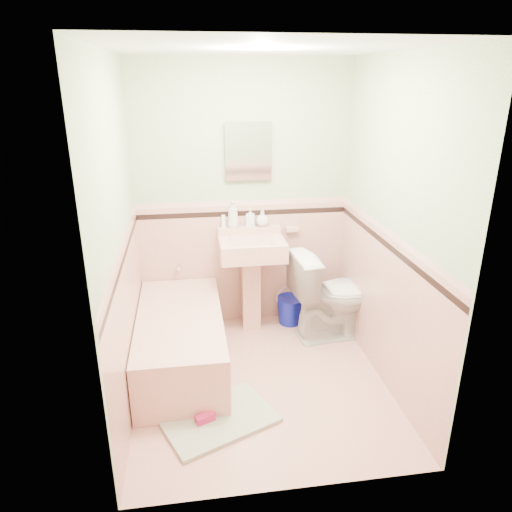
{
  "coord_description": "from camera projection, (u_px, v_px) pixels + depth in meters",
  "views": [
    {
      "loc": [
        -0.52,
        -3.24,
        2.33
      ],
      "look_at": [
        0.0,
        0.25,
        1.0
      ],
      "focal_mm": 33.46,
      "sensor_mm": 36.0,
      "label": 1
    }
  ],
  "objects": [
    {
      "name": "floor",
      "position": [
        261.0,
        381.0,
        3.89
      ],
      "size": [
        2.2,
        2.2,
        0.0
      ],
      "primitive_type": "plane",
      "color": "#DEA191",
      "rests_on": "ground"
    },
    {
      "name": "ceiling",
      "position": [
        262.0,
        48.0,
        3.01
      ],
      "size": [
        2.2,
        2.2,
        0.0
      ],
      "primitive_type": "plane",
      "rotation": [
        3.14,
        0.0,
        0.0
      ],
      "color": "white",
      "rests_on": "ground"
    },
    {
      "name": "wall_back",
      "position": [
        243.0,
        199.0,
        4.47
      ],
      "size": [
        2.5,
        0.0,
        2.5
      ],
      "primitive_type": "plane",
      "rotation": [
        1.57,
        0.0,
        0.0
      ],
      "color": "#F6E8C8",
      "rests_on": "ground"
    },
    {
      "name": "wall_front",
      "position": [
        295.0,
        303.0,
        2.43
      ],
      "size": [
        2.5,
        0.0,
        2.5
      ],
      "primitive_type": "plane",
      "rotation": [
        -1.57,
        0.0,
        0.0
      ],
      "color": "#F6E8C8",
      "rests_on": "ground"
    },
    {
      "name": "wall_left",
      "position": [
        119.0,
        242.0,
        3.31
      ],
      "size": [
        0.0,
        2.5,
        2.5
      ],
      "primitive_type": "plane",
      "rotation": [
        1.57,
        0.0,
        1.57
      ],
      "color": "#F6E8C8",
      "rests_on": "ground"
    },
    {
      "name": "wall_right",
      "position": [
        392.0,
        230.0,
        3.59
      ],
      "size": [
        0.0,
        2.5,
        2.5
      ],
      "primitive_type": "plane",
      "rotation": [
        1.57,
        0.0,
        -1.57
      ],
      "color": "#F6E8C8",
      "rests_on": "ground"
    },
    {
      "name": "wainscot_back",
      "position": [
        243.0,
        264.0,
        4.68
      ],
      "size": [
        2.0,
        0.0,
        2.0
      ],
      "primitive_type": "plane",
      "rotation": [
        1.57,
        0.0,
        0.0
      ],
      "color": "#E0A696",
      "rests_on": "ground"
    },
    {
      "name": "wainscot_front",
      "position": [
        291.0,
        406.0,
        2.67
      ],
      "size": [
        2.0,
        0.0,
        2.0
      ],
      "primitive_type": "plane",
      "rotation": [
        -1.57,
        0.0,
        0.0
      ],
      "color": "#E0A696",
      "rests_on": "ground"
    },
    {
      "name": "wainscot_left",
      "position": [
        130.0,
        325.0,
        3.54
      ],
      "size": [
        0.0,
        2.2,
        2.2
      ],
      "primitive_type": "plane",
      "rotation": [
        1.57,
        0.0,
        1.57
      ],
      "color": "#E0A696",
      "rests_on": "ground"
    },
    {
      "name": "wainscot_right",
      "position": [
        383.0,
        307.0,
        3.81
      ],
      "size": [
        0.0,
        2.2,
        2.2
      ],
      "primitive_type": "plane",
      "rotation": [
        1.57,
        0.0,
        -1.57
      ],
      "color": "#E0A696",
      "rests_on": "ground"
    },
    {
      "name": "accent_back",
      "position": [
        243.0,
        213.0,
        4.49
      ],
      "size": [
        2.0,
        0.0,
        2.0
      ],
      "primitive_type": "plane",
      "rotation": [
        1.57,
        0.0,
        0.0
      ],
      "color": "black",
      "rests_on": "ground"
    },
    {
      "name": "accent_front",
      "position": [
        293.0,
        323.0,
        2.49
      ],
      "size": [
        2.0,
        0.0,
        2.0
      ],
      "primitive_type": "plane",
      "rotation": [
        -1.57,
        0.0,
        0.0
      ],
      "color": "black",
      "rests_on": "ground"
    },
    {
      "name": "accent_left",
      "position": [
        124.0,
        260.0,
        3.36
      ],
      "size": [
        0.0,
        2.2,
        2.2
      ],
      "primitive_type": "plane",
      "rotation": [
        1.57,
        0.0,
        1.57
      ],
      "color": "black",
      "rests_on": "ground"
    },
    {
      "name": "accent_right",
      "position": [
        388.0,
        246.0,
        3.63
      ],
      "size": [
        0.0,
        2.2,
        2.2
      ],
      "primitive_type": "plane",
      "rotation": [
        1.57,
        0.0,
        -1.57
      ],
      "color": "black",
      "rests_on": "ground"
    },
    {
      "name": "cap_back",
      "position": [
        243.0,
        203.0,
        4.46
      ],
      "size": [
        2.0,
        0.0,
        2.0
      ],
      "primitive_type": "plane",
      "rotation": [
        1.57,
        0.0,
        0.0
      ],
      "color": "#DEA59C",
      "rests_on": "ground"
    },
    {
      "name": "cap_front",
      "position": [
        294.0,
        306.0,
        2.46
      ],
      "size": [
        2.0,
        0.0,
        2.0
      ],
      "primitive_type": "plane",
      "rotation": [
        -1.57,
        0.0,
        0.0
      ],
      "color": "#DEA59C",
      "rests_on": "ground"
    },
    {
      "name": "cap_left",
      "position": [
        122.0,
        246.0,
        3.32
      ],
      "size": [
        0.0,
        2.2,
        2.2
      ],
      "primitive_type": "plane",
      "rotation": [
        1.57,
        0.0,
        1.57
      ],
      "color": "#DEA59C",
      "rests_on": "ground"
    },
    {
      "name": "cap_right",
      "position": [
        390.0,
        234.0,
        3.59
      ],
      "size": [
        0.0,
        2.2,
        2.2
      ],
      "primitive_type": "plane",
      "rotation": [
        1.57,
        0.0,
        -1.57
      ],
      "color": "#DEA59C",
      "rests_on": "ground"
    },
    {
      "name": "bathtub",
      "position": [
        181.0,
        342.0,
        4.03
      ],
      "size": [
        0.7,
        1.5,
        0.45
      ],
      "primitive_type": "cube",
      "color": "#D99E8F",
      "rests_on": "floor"
    },
    {
      "name": "tub_faucet",
      "position": [
        179.0,
        266.0,
        4.55
      ],
      "size": [
        0.04,
        0.12,
        0.04
      ],
      "primitive_type": "cylinder",
      "rotation": [
        1.57,
        0.0,
        0.0
      ],
      "color": "silver",
      "rests_on": "wall_back"
    },
    {
      "name": "sink",
      "position": [
        252.0,
        286.0,
        4.53
      ],
      "size": [
        0.6,
        0.49,
        0.94
      ],
      "primitive_type": null,
      "color": "#D99E8F",
      "rests_on": "floor"
    },
    {
      "name": "sink_faucet",
      "position": [
        250.0,
        233.0,
        4.49
      ],
      "size": [
        0.02,
        0.02,
        0.1
      ],
      "primitive_type": "cylinder",
      "color": "silver",
      "rests_on": "sink"
    },
    {
      "name": "medicine_cabinet",
      "position": [
        248.0,
        151.0,
        4.29
      ],
      "size": [
        0.36,
        0.04,
        0.45
      ],
      "primitive_type": "cube",
      "color": "white",
      "rests_on": "wall_back"
    },
    {
      "name": "soap_dish",
      "position": [
        292.0,
        229.0,
        4.6
      ],
      "size": [
        0.12,
        0.07,
        0.04
      ],
      "primitive_type": "cube",
      "color": "#D99E8F",
      "rests_on": "wall_back"
    },
    {
      "name": "soap_bottle_left",
      "position": [
        233.0,
        214.0,
        4.44
      ],
      "size": [
        0.1,
        0.1,
        0.25
      ],
      "primitive_type": "imported",
      "rotation": [
        0.0,
        0.0,
        -0.04
      ],
      "color": "#B2B2B2",
      "rests_on": "sink"
    },
    {
      "name": "soap_bottle_mid",
      "position": [
        250.0,
        217.0,
        4.47
      ],
      "size": [
        0.09,
        0.09,
        0.18
      ],
      "primitive_type": "imported",
      "rotation": [
        0.0,
        0.0,
        -0.16
      ],
      "color": "#B2B2B2",
      "rests_on": "sink"
    },
    {
      "name": "soap_bottle_right",
      "position": [
        262.0,
        218.0,
        4.49
      ],
      "size": [
        0.15,
        0.15,
        0.15
      ],
      "primitive_type": "imported",
      "rotation": [
        0.0,
        0.0,
        0.26
      ],
      "color": "#B2B2B2",
      "rests_on": "sink"
    },
    {
      "name": "tube",
      "position": [
        223.0,
        221.0,
        4.45
      ],
      "size": [
        0.05,
        0.05,
        0.12
      ],
      "primitive_type": "cylinder",
      "rotation": [
        0.0,
        0.0,
        -0.3
      ],
      "color": "white",
      "rests_on": "sink"
    },
    {
      "name": "toilet",
      "position": [
        336.0,
        294.0,
        4.44
      ],
      "size": [
        0.89,
        0.57,
        0.86
      ],
      "primitive_type": "imported",
      "rotation": [
        0.0,
        0.0,
        1.69
      ],
      "color": "white",
      "rests_on": "floor"
    },
    {
      "name": "bucket",
      "position": [
        290.0,
        310.0,
        4.77
      ],
      "size": [
        0.29,
        0.29,
        0.27
      ],
      "primitive_type": null,
      "rotation": [
        0.0,
        0.0,
        0.06
      ],
      "color": "#0B1496",
      "rests_on": "floor"
    },
    {
      "name": "bath_mat",
      "position": [
        218.0,
        419.0,
        3.44
      ],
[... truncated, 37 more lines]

